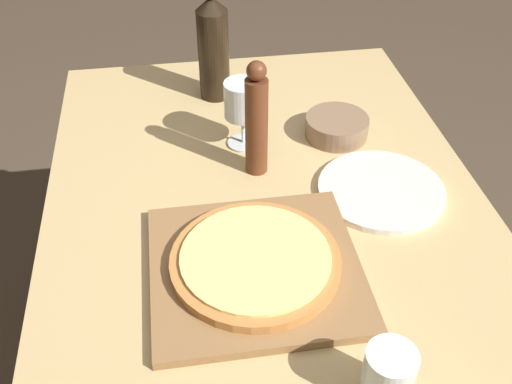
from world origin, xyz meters
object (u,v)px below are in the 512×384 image
wine_glass (243,102)px  small_bowl (337,127)px  wine_bottle (213,46)px  pepper_mill (256,121)px  pizza (255,260)px

wine_glass → small_bowl: (0.22, -0.00, -0.09)m
wine_bottle → pepper_mill: size_ratio=1.35×
wine_glass → small_bowl: size_ratio=1.08×
pepper_mill → small_bowl: (0.20, 0.10, -0.10)m
small_bowl → pizza: bearing=-122.4°
wine_bottle → small_bowl: 0.36m
wine_glass → small_bowl: bearing=-0.1°
wine_bottle → wine_glass: 0.23m
pizza → pepper_mill: bearing=80.8°
wine_glass → small_bowl: 0.23m
wine_bottle → small_bowl: size_ratio=2.39×
pizza → wine_glass: size_ratio=1.92×
pepper_mill → small_bowl: bearing=26.1°
small_bowl → wine_glass: bearing=179.9°
pizza → small_bowl: bearing=57.6°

